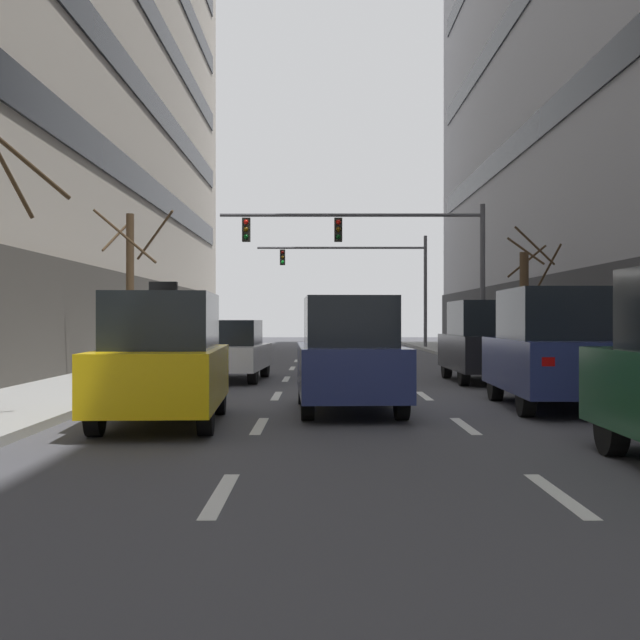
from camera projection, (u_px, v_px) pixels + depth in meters
The scene contains 29 objects.
ground_plane at pixel (354, 406), 15.75m from camera, with size 120.00×120.00×0.00m, color #424247.
sidewalk_left at pixel (28, 402), 15.75m from camera, with size 2.91×80.00×0.14m, color gray.
lane_stripe_l1_s2 at pixel (221, 494), 7.75m from camera, with size 0.16×2.00×0.01m, color silver.
lane_stripe_l1_s3 at pixel (260, 426), 12.75m from camera, with size 0.16×2.00×0.01m, color silver.
lane_stripe_l1_s4 at pixel (277, 396), 17.75m from camera, with size 0.16×2.00×0.01m, color silver.
lane_stripe_l1_s5 at pixel (286, 379), 22.75m from camera, with size 0.16×2.00×0.01m, color silver.
lane_stripe_l1_s6 at pixel (292, 368), 27.75m from camera, with size 0.16×2.00×0.01m, color silver.
lane_stripe_l1_s7 at pixel (297, 361), 32.75m from camera, with size 0.16×2.00×0.01m, color silver.
lane_stripe_l1_s8 at pixel (300, 355), 37.75m from camera, with size 0.16×2.00×0.01m, color silver.
lane_stripe_l1_s9 at pixel (302, 351), 42.75m from camera, with size 0.16×2.00×0.01m, color silver.
lane_stripe_l1_s10 at pixel (304, 348), 47.75m from camera, with size 0.16×2.00×0.01m, color silver.
lane_stripe_l2_s2 at pixel (558, 494), 7.75m from camera, with size 0.16×2.00×0.01m, color silver.
lane_stripe_l2_s3 at pixel (465, 426), 12.75m from camera, with size 0.16×2.00×0.01m, color silver.
lane_stripe_l2_s4 at pixel (424, 396), 17.75m from camera, with size 0.16×2.00×0.01m, color silver.
lane_stripe_l2_s5 at pixel (401, 379), 22.75m from camera, with size 0.16×2.00×0.01m, color silver.
lane_stripe_l2_s6 at pixel (387, 368), 27.75m from camera, with size 0.16×2.00×0.01m, color silver.
lane_stripe_l2_s7 at pixel (377, 361), 32.75m from camera, with size 0.16×2.00×0.01m, color silver.
lane_stripe_l2_s8 at pixel (369, 355), 37.75m from camera, with size 0.16×2.00×0.01m, color silver.
lane_stripe_l2_s9 at pixel (363, 351), 42.75m from camera, with size 0.16×2.00×0.01m, color silver.
lane_stripe_l2_s10 at pixel (359, 348), 47.75m from camera, with size 0.16×2.00×0.01m, color silver.
taxi_driving_0 at pixel (164, 359), 12.93m from camera, with size 1.97×4.30×2.21m.
car_driving_1 at pixel (349, 354), 14.76m from camera, with size 1.93×4.26×2.03m.
car_driving_2 at pixel (230, 351), 22.19m from camera, with size 2.00×4.38×1.61m.
car_parked_1 at pixel (555, 349), 15.31m from camera, with size 2.02×4.58×2.19m.
car_parked_2 at pixel (485, 342), 21.75m from camera, with size 1.85×4.37×2.11m.
traffic_signal_0 at pixel (385, 246), 29.50m from camera, with size 9.38×0.35×5.57m.
traffic_signal_1 at pixel (372, 271), 45.51m from camera, with size 9.26×0.35×6.05m.
street_tree_2 at pixel (525, 304), 26.62m from camera, with size 1.70×1.89×4.38m.
street_tree_3 at pixel (131, 287), 22.94m from camera, with size 1.99×2.11×4.51m.
Camera 1 is at (-0.65, -15.75, 1.63)m, focal length 46.90 mm.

